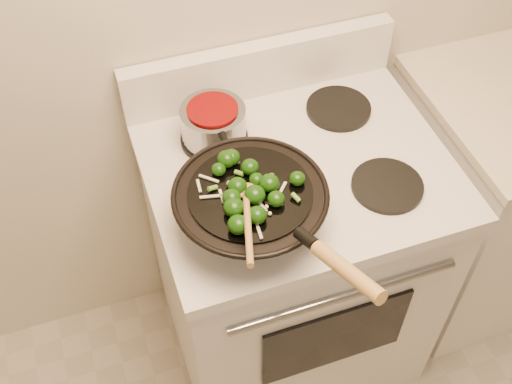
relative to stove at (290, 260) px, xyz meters
name	(u,v)px	position (x,y,z in m)	size (l,w,h in m)	color
stove	(290,260)	(0.00, 0.00, 0.00)	(0.78, 0.67, 1.08)	white
counter_unit	(512,191)	(0.83, 0.03, -0.01)	(0.76, 0.62, 0.91)	white
wok	(252,207)	(-0.18, -0.16, 0.52)	(0.36, 0.58, 0.23)	black
stirfry	(247,189)	(-0.19, -0.16, 0.59)	(0.24, 0.25, 0.04)	#113608
wooden_spoon	(247,210)	(-0.21, -0.22, 0.60)	(0.11, 0.26, 0.07)	#A67D41
saucepan	(213,123)	(-0.18, 0.15, 0.51)	(0.17, 0.27, 0.10)	gray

